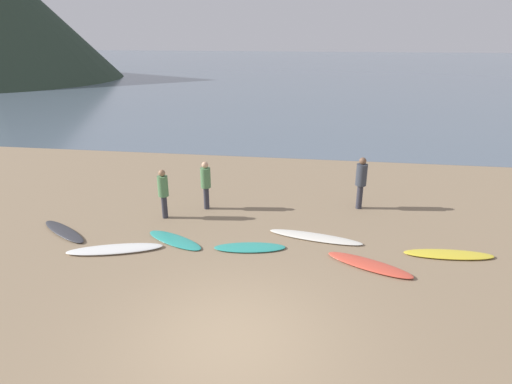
# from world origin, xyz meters

# --- Properties ---
(ground_plane) EXTENTS (120.00, 120.00, 0.20)m
(ground_plane) POSITION_xyz_m (0.00, 10.00, -0.10)
(ground_plane) COLOR #8C7559
(ground_plane) RESTS_ON ground
(ocean_water) EXTENTS (140.00, 100.00, 0.01)m
(ocean_water) POSITION_xyz_m (0.00, 62.30, 0.00)
(ocean_water) COLOR slate
(ocean_water) RESTS_ON ground
(surfboard_0) EXTENTS (2.03, 1.55, 0.09)m
(surfboard_0) POSITION_xyz_m (-5.65, 3.78, 0.04)
(surfboard_0) COLOR #333338
(surfboard_0) RESTS_ON ground
(surfboard_1) EXTENTS (2.53, 1.26, 0.10)m
(surfboard_1) POSITION_xyz_m (-3.71, 2.98, 0.05)
(surfboard_1) COLOR white
(surfboard_1) RESTS_ON ground
(surfboard_2) EXTENTS (1.95, 1.37, 0.06)m
(surfboard_2) POSITION_xyz_m (-2.33, 3.73, 0.03)
(surfboard_2) COLOR teal
(surfboard_2) RESTS_ON ground
(surfboard_3) EXTENTS (1.97, 0.87, 0.07)m
(surfboard_3) POSITION_xyz_m (-0.22, 3.61, 0.04)
(surfboard_3) COLOR teal
(surfboard_3) RESTS_ON ground
(surfboard_4) EXTENTS (2.68, 0.99, 0.08)m
(surfboard_4) POSITION_xyz_m (1.49, 4.47, 0.04)
(surfboard_4) COLOR silver
(surfboard_4) RESTS_ON ground
(surfboard_5) EXTENTS (2.19, 1.44, 0.10)m
(surfboard_5) POSITION_xyz_m (2.83, 3.13, 0.05)
(surfboard_5) COLOR #D84C38
(surfboard_5) RESTS_ON ground
(surfboard_6) EXTENTS (2.29, 0.65, 0.09)m
(surfboard_6) POSITION_xyz_m (4.91, 3.97, 0.04)
(surfboard_6) COLOR yellow
(surfboard_6) RESTS_ON ground
(person_0) EXTENTS (0.31, 0.31, 1.56)m
(person_0) POSITION_xyz_m (-3.13, 5.22, 0.92)
(person_0) COLOR #2D2D38
(person_0) RESTS_ON ground
(person_1) EXTENTS (0.32, 0.32, 1.59)m
(person_1) POSITION_xyz_m (-2.04, 6.11, 0.94)
(person_1) COLOR #2D2D38
(person_1) RESTS_ON ground
(person_2) EXTENTS (0.35, 0.35, 1.72)m
(person_2) POSITION_xyz_m (2.86, 6.86, 1.01)
(person_2) COLOR #2D2D38
(person_2) RESTS_ON ground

